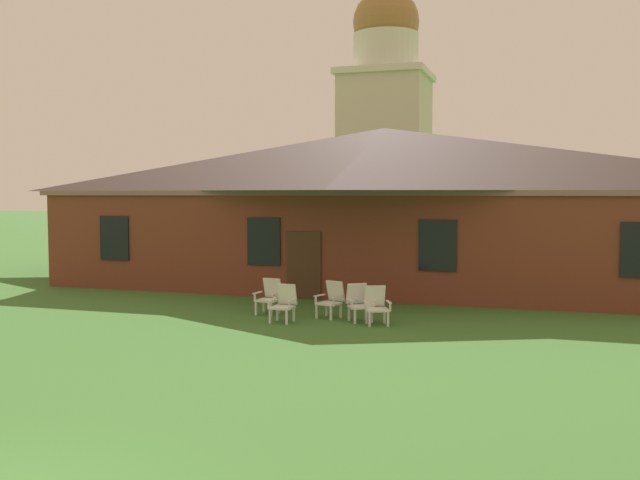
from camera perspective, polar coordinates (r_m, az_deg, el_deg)
brick_building at (r=25.97m, az=5.23°, el=2.96°), size 22.64×10.40×5.66m
dome_tower at (r=42.04m, az=5.35°, el=9.23°), size 5.18×5.18×16.09m
lawn_chair_by_porch at (r=19.10m, az=-4.13°, el=-4.53°), size 0.68×0.72×0.96m
lawn_chair_near_door at (r=17.91m, az=-2.96°, el=-5.09°), size 0.67×0.70×0.96m
lawn_chair_left_end at (r=18.49m, az=0.94°, el=-4.80°), size 0.76×0.81×0.96m
lawn_chair_middle at (r=18.01m, az=3.17°, el=-5.04°), size 0.85×0.87×0.96m
lawn_chair_right_end at (r=17.61m, az=4.60°, el=-5.25°), size 0.79×0.84×0.96m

